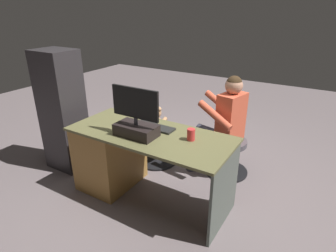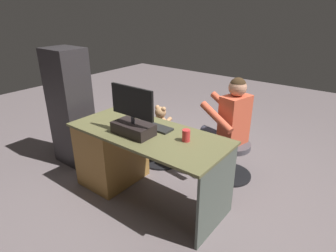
{
  "view_description": "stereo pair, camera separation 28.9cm",
  "coord_description": "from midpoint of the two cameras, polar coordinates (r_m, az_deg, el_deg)",
  "views": [
    {
      "loc": [
        -1.4,
        2.38,
        1.83
      ],
      "look_at": [
        -0.02,
        0.11,
        0.7
      ],
      "focal_mm": 30.24,
      "sensor_mm": 36.0,
      "label": 1
    },
    {
      "loc": [
        -1.64,
        2.21,
        1.83
      ],
      "look_at": [
        -0.02,
        0.11,
        0.7
      ],
      "focal_mm": 30.24,
      "sensor_mm": 36.0,
      "label": 2
    }
  ],
  "objects": [
    {
      "name": "equipment_rack",
      "position": [
        3.54,
        -22.71,
        2.65
      ],
      "size": [
        0.44,
        0.36,
        1.4
      ],
      "primitive_type": "cube",
      "color": "#2A2729",
      "rests_on": "ground_plane"
    },
    {
      "name": "cup",
      "position": [
        2.49,
        1.36,
        -1.81
      ],
      "size": [
        0.07,
        0.07,
        0.11
      ],
      "primitive_type": "cylinder",
      "color": "red",
      "rests_on": "desk"
    },
    {
      "name": "computer_mouse",
      "position": [
        2.91,
        -10.33,
        0.92
      ],
      "size": [
        0.06,
        0.1,
        0.04
      ],
      "primitive_type": "ellipsoid",
      "color": "#242522",
      "rests_on": "desk"
    },
    {
      "name": "visitor_chair",
      "position": [
        3.34,
        9.51,
        -5.55
      ],
      "size": [
        0.5,
        0.5,
        0.42
      ],
      "color": "black",
      "rests_on": "ground_plane"
    },
    {
      "name": "person",
      "position": [
        3.17,
        8.39,
        1.38
      ],
      "size": [
        0.61,
        0.56,
        1.16
      ],
      "color": "#DC573A",
      "rests_on": "ground_plane"
    },
    {
      "name": "desk",
      "position": [
        3.07,
        -12.76,
        -5.5
      ],
      "size": [
        1.58,
        0.69,
        0.73
      ],
      "color": "brown",
      "rests_on": "ground_plane"
    },
    {
      "name": "tv_remote",
      "position": [
        2.78,
        -12.23,
        -0.55
      ],
      "size": [
        0.08,
        0.16,
        0.02
      ],
      "primitive_type": "cube",
      "rotation": [
        0.0,
        0.0,
        -0.25
      ],
      "color": "black",
      "rests_on": "desk"
    },
    {
      "name": "office_chair_teddy",
      "position": [
        3.55,
        -4.7,
        -3.59
      ],
      "size": [
        0.52,
        0.52,
        0.42
      ],
      "color": "black",
      "rests_on": "ground_plane"
    },
    {
      "name": "ground_plane",
      "position": [
        3.31,
        -1.88,
        -10.54
      ],
      "size": [
        10.0,
        10.0,
        0.0
      ],
      "primitive_type": "plane",
      "color": "slate"
    },
    {
      "name": "monitor",
      "position": [
        2.58,
        -9.66,
        0.64
      ],
      "size": [
        0.48,
        0.22,
        0.45
      ],
      "color": "black",
      "rests_on": "desk"
    },
    {
      "name": "teddy_bear",
      "position": [
        3.42,
        -4.76,
        1.26
      ],
      "size": [
        0.22,
        0.22,
        0.31
      ],
      "color": "tan",
      "rests_on": "office_chair_teddy"
    },
    {
      "name": "keyboard",
      "position": [
        2.76,
        -5.85,
        -0.25
      ],
      "size": [
        0.42,
        0.14,
        0.02
      ],
      "primitive_type": "cube",
      "color": "black",
      "rests_on": "desk"
    }
  ]
}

